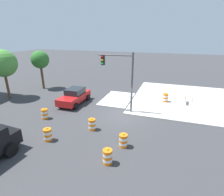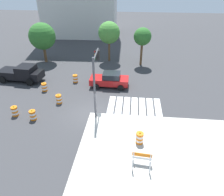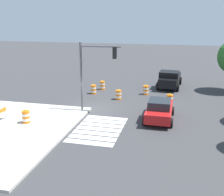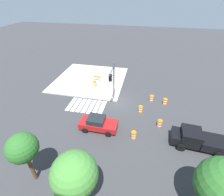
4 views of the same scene
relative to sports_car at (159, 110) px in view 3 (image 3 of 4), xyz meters
The scene contains 11 objects.
ground_plane 5.91m from the sports_car, 101.29° to the right, with size 120.00×120.00×0.00m, color #38383A.
crosswalk_stripes 4.93m from the sports_car, 54.12° to the right, with size 5.10×3.20×0.02m.
sports_car is the anchor object (origin of this frame).
pickup_truck 10.41m from the sports_car, behind, with size 5.28×2.65×1.92m.
traffic_barrel_near_corner 7.22m from the sports_car, 165.10° to the right, with size 0.56×0.56×1.02m.
traffic_barrel_crosswalk_end 9.27m from the sports_car, 130.23° to the right, with size 0.56×0.56×1.02m.
traffic_barrel_median_near 6.21m from the sports_car, 137.78° to the right, with size 0.56×0.56×1.02m.
traffic_barrel_median_far 10.29m from the sports_car, 139.76° to the right, with size 0.56×0.56×1.02m.
traffic_barrel_far_curb 4.22m from the sports_car, behind, with size 0.56×0.56×1.02m.
traffic_barrel_on_sidewalk 9.84m from the sports_car, 70.67° to the right, with size 0.56×0.56×1.02m.
traffic_light_pole 6.09m from the sports_car, 96.65° to the right, with size 0.49×3.29×5.50m.
Camera 3 is at (21.19, 6.91, 7.52)m, focal length 44.41 mm.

